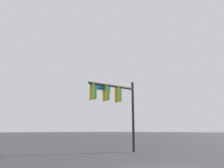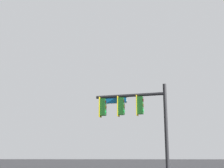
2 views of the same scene
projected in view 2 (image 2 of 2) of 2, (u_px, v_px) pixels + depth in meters
name	position (u px, v px, depth m)	size (l,w,h in m)	color
signal_pole_near	(135.00, 111.00, 19.50)	(4.50, 1.17, 5.94)	black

